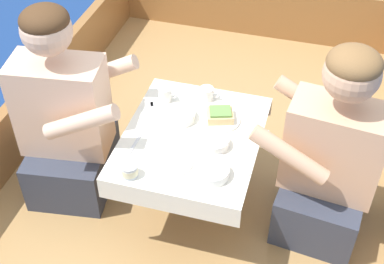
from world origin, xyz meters
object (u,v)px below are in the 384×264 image
(coffee_cup_port, at_px, (207,93))
(tin_can, at_px, (130,171))
(sandwich, at_px, (220,115))
(coffee_cup_starboard, at_px, (165,94))
(person_starboard, at_px, (330,161))
(person_port, at_px, (66,121))

(coffee_cup_port, relative_size, tin_can, 1.40)
(sandwich, bearing_deg, coffee_cup_starboard, 164.95)
(coffee_cup_port, bearing_deg, coffee_cup_starboard, -160.34)
(coffee_cup_starboard, xyz_separation_m, tin_can, (0.02, -0.50, -0.01))
(person_starboard, xyz_separation_m, coffee_cup_starboard, (-0.78, 0.15, 0.08))
(coffee_cup_starboard, height_order, tin_can, coffee_cup_starboard)
(coffee_cup_starboard, distance_m, tin_can, 0.50)
(person_port, relative_size, coffee_cup_starboard, 10.96)
(tin_can, bearing_deg, sandwich, 58.23)
(sandwich, height_order, coffee_cup_port, coffee_cup_port)
(person_starboard, xyz_separation_m, sandwich, (-0.50, 0.07, 0.08))
(sandwich, bearing_deg, tin_can, -121.77)
(person_starboard, relative_size, coffee_cup_port, 10.12)
(coffee_cup_starboard, bearing_deg, person_port, -150.39)
(coffee_cup_port, bearing_deg, tin_can, -106.38)
(person_port, bearing_deg, person_starboard, -4.06)
(tin_can, bearing_deg, person_port, 146.92)
(person_port, height_order, coffee_cup_port, person_port)
(tin_can, bearing_deg, person_starboard, 25.02)
(coffee_cup_starboard, bearing_deg, tin_can, -88.10)
(person_port, xyz_separation_m, sandwich, (0.69, 0.15, 0.07))
(sandwich, height_order, tin_can, sandwich)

